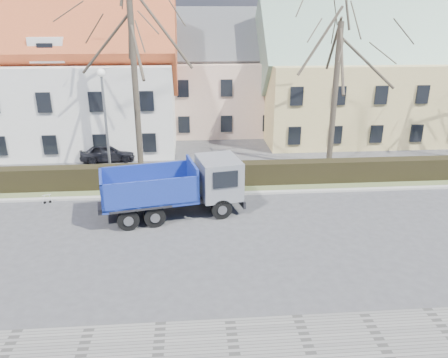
{
  "coord_description": "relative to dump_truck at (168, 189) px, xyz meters",
  "views": [
    {
      "loc": [
        1.1,
        -17.62,
        9.3
      ],
      "look_at": [
        2.75,
        2.83,
        1.6
      ],
      "focal_mm": 35.0,
      "sensor_mm": 36.0,
      "label": 1
    }
  ],
  "objects": [
    {
      "name": "grass_strip",
      "position": [
        0.06,
        3.99,
        -1.36
      ],
      "size": [
        80.0,
        3.0,
        0.1
      ],
      "primitive_type": "cube",
      "color": "#505F35",
      "rests_on": "ground"
    },
    {
      "name": "tree_1",
      "position": [
        -1.94,
        6.29,
        4.91
      ],
      "size": [
        9.2,
        9.2,
        12.65
      ],
      "primitive_type": null,
      "color": "#393127",
      "rests_on": "ground"
    },
    {
      "name": "parked_car_a",
      "position": [
        -4.41,
        9.04,
        -0.79
      ],
      "size": [
        3.75,
        1.71,
        1.25
      ],
      "primitive_type": "imported",
      "rotation": [
        0.0,
        0.0,
        1.63
      ],
      "color": "black",
      "rests_on": "ground"
    },
    {
      "name": "building_yellow",
      "position": [
        16.06,
        14.79,
        2.84
      ],
      "size": [
        18.8,
        10.8,
        8.5
      ],
      "primitive_type": null,
      "color": "#D7BE76",
      "rests_on": "ground"
    },
    {
      "name": "tree_2",
      "position": [
        10.06,
        6.29,
        4.09
      ],
      "size": [
        8.0,
        8.0,
        11.0
      ],
      "primitive_type": null,
      "color": "#393127",
      "rests_on": "ground"
    },
    {
      "name": "building_pink",
      "position": [
        4.06,
        17.79,
        2.59
      ],
      "size": [
        10.8,
        8.8,
        8.0
      ],
      "primitive_type": null,
      "color": "beige",
      "rests_on": "ground"
    },
    {
      "name": "cart_frame",
      "position": [
        -6.6,
        1.91,
        -1.14
      ],
      "size": [
        0.7,
        0.55,
        0.56
      ],
      "primitive_type": null,
      "rotation": [
        0.0,
        0.0,
        0.38
      ],
      "color": "silver",
      "rests_on": "ground"
    },
    {
      "name": "hedge",
      "position": [
        0.06,
        3.79,
        -0.76
      ],
      "size": [
        60.0,
        0.9,
        1.3
      ],
      "primitive_type": "cube",
      "color": "black",
      "rests_on": "ground"
    },
    {
      "name": "streetlight",
      "position": [
        -3.56,
        4.79,
        1.94
      ],
      "size": [
        0.52,
        0.52,
        6.7
      ],
      "primitive_type": null,
      "color": "gray",
      "rests_on": "ground"
    },
    {
      "name": "curb_far",
      "position": [
        0.06,
        2.39,
        -1.35
      ],
      "size": [
        80.0,
        0.3,
        0.12
      ],
      "primitive_type": "cube",
      "color": "#A7A49D",
      "rests_on": "ground"
    },
    {
      "name": "ground",
      "position": [
        0.06,
        -2.21,
        -1.41
      ],
      "size": [
        120.0,
        120.0,
        0.0
      ],
      "primitive_type": "plane",
      "color": "#3E3D40"
    },
    {
      "name": "dump_truck",
      "position": [
        0.0,
        0.0,
        0.0
      ],
      "size": [
        7.45,
        3.95,
        2.83
      ],
      "primitive_type": null,
      "rotation": [
        0.0,
        0.0,
        0.2
      ],
      "color": "navy",
      "rests_on": "ground"
    }
  ]
}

